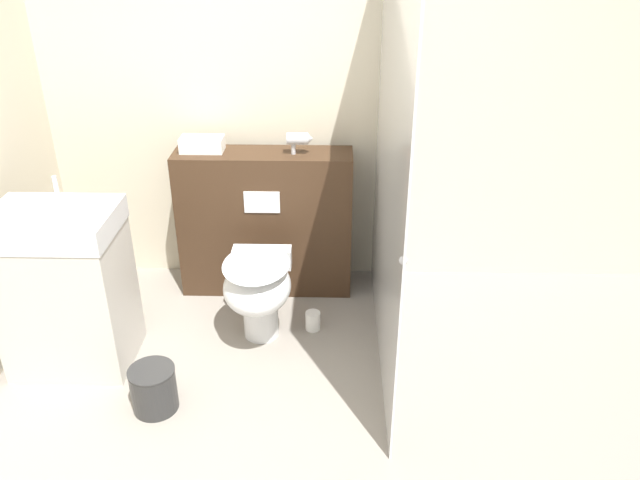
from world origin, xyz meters
name	(u,v)px	position (x,y,z in m)	size (l,w,h in m)	color
ground_plane	(265,469)	(0.00, 0.00, 0.00)	(12.00, 12.00, 0.00)	gray
wall_back	(287,95)	(0.00, 1.84, 1.25)	(8.00, 0.06, 2.50)	beige
partition_panel	(266,222)	(-0.14, 1.60, 0.48)	(1.11, 0.30, 0.96)	#3D2819
shower_glass	(388,172)	(0.58, 0.94, 1.09)	(0.04, 1.73, 2.18)	silver
toilet	(258,288)	(-0.13, 0.99, 0.36)	(0.38, 0.56, 0.55)	white
sink_vanity	(66,289)	(-1.14, 0.78, 0.46)	(0.64, 0.48, 1.06)	beige
hair_drier	(299,139)	(0.09, 1.57, 1.05)	(0.16, 0.07, 0.13)	#B7B7BC
folded_towel	(202,144)	(-0.51, 1.61, 1.00)	(0.26, 0.15, 0.09)	white
spare_toilet_roll	(313,321)	(0.18, 1.10, 0.06)	(0.09, 0.09, 0.12)	white
waste_bin	(154,389)	(-0.60, 0.39, 0.12)	(0.24, 0.24, 0.24)	#2D2D2D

